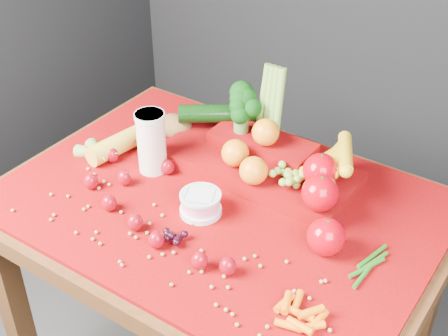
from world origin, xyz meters
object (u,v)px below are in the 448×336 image
Objects in this scene: table at (220,234)px; yogurt_bowl at (201,203)px; milk_glass at (151,140)px; produce_mound at (270,160)px.

table is 10.76× the size of yogurt_bowl.
yogurt_bowl is at bearing -99.98° from table.
table is 6.46× the size of milk_glass.
produce_mound is at bearing 70.06° from table.
yogurt_bowl is at bearing -107.08° from produce_mound.
milk_glass is 0.31m from produce_mound.
table is at bearing -3.71° from milk_glass.
table is at bearing 80.02° from yogurt_bowl.
yogurt_bowl is (-0.01, -0.06, 0.14)m from table.
milk_glass is 1.66× the size of yogurt_bowl.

